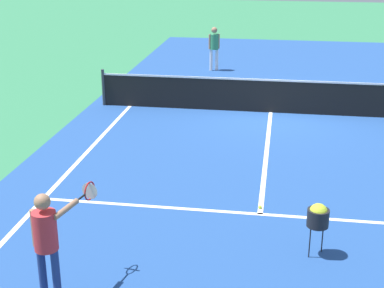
% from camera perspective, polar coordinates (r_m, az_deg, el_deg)
% --- Properties ---
extents(ground_plane, '(60.00, 60.00, 0.00)m').
position_cam_1_polar(ground_plane, '(16.41, 7.84, 3.13)').
color(ground_plane, '#337F51').
extents(court_surface_inbounds, '(10.62, 24.40, 0.00)m').
position_cam_1_polar(court_surface_inbounds, '(16.41, 7.84, 3.13)').
color(court_surface_inbounds, '#234C93').
rests_on(court_surface_inbounds, ground_plane).
extents(line_sideline_left, '(0.10, 11.89, 0.01)m').
position_cam_1_polar(line_sideline_left, '(11.69, -13.70, -4.35)').
color(line_sideline_left, white).
rests_on(line_sideline_left, ground_plane).
extents(line_service_near, '(8.22, 0.10, 0.01)m').
position_cam_1_polar(line_service_near, '(10.45, 6.79, -6.95)').
color(line_service_near, white).
rests_on(line_service_near, ground_plane).
extents(line_center_service, '(0.10, 6.40, 0.01)m').
position_cam_1_polar(line_center_service, '(13.38, 7.43, -0.78)').
color(line_center_service, white).
rests_on(line_center_service, ground_plane).
extents(net, '(9.88, 0.09, 1.07)m').
position_cam_1_polar(net, '(16.28, 7.92, 4.79)').
color(net, '#33383D').
rests_on(net, ground_plane).
extents(player_near, '(0.68, 1.13, 1.59)m').
position_cam_1_polar(player_near, '(7.92, -14.22, -8.75)').
color(player_near, navy).
rests_on(player_near, ground_plane).
extents(player_far, '(0.39, 0.32, 1.59)m').
position_cam_1_polar(player_far, '(21.35, 2.22, 9.90)').
color(player_far, white).
rests_on(player_far, ground_plane).
extents(ball_hopper, '(0.34, 0.34, 0.87)m').
position_cam_1_polar(ball_hopper, '(9.05, 12.44, -6.99)').
color(ball_hopper, black).
rests_on(ball_hopper, ground_plane).
extents(tennis_ball_mid_court, '(0.07, 0.07, 0.07)m').
position_cam_1_polar(tennis_ball_mid_court, '(10.64, 6.79, -6.25)').
color(tennis_ball_mid_court, '#CCE033').
rests_on(tennis_ball_mid_court, ground_plane).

